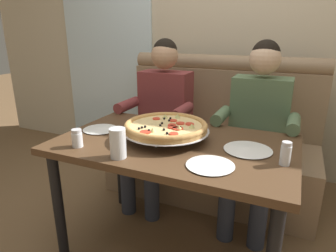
% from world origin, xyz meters
% --- Properties ---
extents(ground_plane, '(16.00, 16.00, 0.00)m').
position_xyz_m(ground_plane, '(0.00, 0.00, 0.00)').
color(ground_plane, brown).
extents(back_wall_with_window, '(6.00, 0.12, 2.80)m').
position_xyz_m(back_wall_with_window, '(0.00, 1.44, 1.40)').
color(back_wall_with_window, beige).
rests_on(back_wall_with_window, ground_plane).
extents(window_panel, '(1.10, 0.02, 2.80)m').
position_xyz_m(window_panel, '(-1.38, 1.37, 1.40)').
color(window_panel, white).
rests_on(window_panel, ground_plane).
extents(booth_bench, '(1.66, 0.78, 1.13)m').
position_xyz_m(booth_bench, '(0.00, 0.87, 0.40)').
color(booth_bench, '#937556').
rests_on(booth_bench, ground_plane).
extents(dining_table, '(1.32, 0.80, 0.74)m').
position_xyz_m(dining_table, '(0.00, 0.00, 0.64)').
color(dining_table, '#4C331E').
rests_on(dining_table, ground_plane).
extents(diner_left, '(0.54, 0.64, 1.27)m').
position_xyz_m(diner_left, '(-0.37, 0.60, 0.71)').
color(diner_left, '#2D3342').
rests_on(diner_left, ground_plane).
extents(diner_right, '(0.54, 0.64, 1.27)m').
position_xyz_m(diner_right, '(0.37, 0.60, 0.71)').
color(diner_right, '#2D3342').
rests_on(diner_right, ground_plane).
extents(pizza, '(0.49, 0.49, 0.11)m').
position_xyz_m(pizza, '(-0.06, 0.01, 0.81)').
color(pizza, silver).
rests_on(pizza, dining_table).
extents(shaker_pepper_flakes, '(0.06, 0.06, 0.10)m').
position_xyz_m(shaker_pepper_flakes, '(-0.44, -0.28, 0.78)').
color(shaker_pepper_flakes, white).
rests_on(shaker_pepper_flakes, dining_table).
extents(shaker_parmesan, '(0.05, 0.05, 0.11)m').
position_xyz_m(shaker_parmesan, '(0.59, -0.07, 0.78)').
color(shaker_parmesan, white).
rests_on(shaker_parmesan, dining_table).
extents(plate_near_left, '(0.23, 0.23, 0.02)m').
position_xyz_m(plate_near_left, '(0.27, -0.22, 0.75)').
color(plate_near_left, white).
rests_on(plate_near_left, dining_table).
extents(plate_near_right, '(0.21, 0.21, 0.02)m').
position_xyz_m(plate_near_right, '(-0.50, 0.00, 0.75)').
color(plate_near_right, white).
rests_on(plate_near_right, dining_table).
extents(plate_far_side, '(0.25, 0.25, 0.02)m').
position_xyz_m(plate_far_side, '(0.40, 0.04, 0.75)').
color(plate_far_side, white).
rests_on(plate_far_side, dining_table).
extents(drinking_glass, '(0.08, 0.08, 0.15)m').
position_xyz_m(drinking_glass, '(-0.17, -0.31, 0.80)').
color(drinking_glass, silver).
rests_on(drinking_glass, dining_table).
extents(patio_chair, '(0.40, 0.41, 0.86)m').
position_xyz_m(patio_chair, '(-1.39, 2.15, 0.52)').
color(patio_chair, black).
rests_on(patio_chair, ground_plane).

